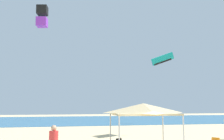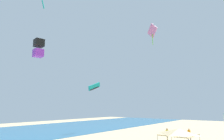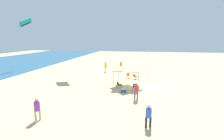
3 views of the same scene
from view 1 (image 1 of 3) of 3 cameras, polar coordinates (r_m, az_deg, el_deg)
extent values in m
cube|color=#28668E|center=(47.34, -6.34, -10.92)|extent=(120.00, 26.83, 0.02)
cylinder|color=#B7B7BC|center=(13.21, 1.62, -15.05)|extent=(0.07, 0.07, 2.24)
cylinder|color=#B7B7BC|center=(14.18, 15.65, -14.26)|extent=(0.07, 0.07, 2.24)
cylinder|color=#B7B7BC|center=(16.28, -0.36, -13.63)|extent=(0.07, 0.07, 2.24)
cylinder|color=#B7B7BC|center=(17.08, 11.27, -13.20)|extent=(0.07, 0.07, 2.24)
cube|color=#D1B784|center=(15.00, 7.01, -9.61)|extent=(3.61, 3.37, 0.10)
pyramid|color=#D1B784|center=(15.00, 6.99, -8.38)|extent=(3.54, 3.31, 0.55)
cylinder|color=red|center=(13.02, -12.83, -14.62)|extent=(0.44, 0.44, 0.73)
sphere|color=tan|center=(12.97, -12.76, -12.43)|extent=(0.27, 0.27, 0.27)
cube|color=black|center=(32.74, -15.19, 12.62)|extent=(1.39, 1.37, 1.09)
cube|color=purple|center=(32.27, -15.28, 10.17)|extent=(1.39, 1.37, 1.09)
cube|color=teal|center=(40.28, 11.17, 2.45)|extent=(3.75, 0.56, 2.25)
cube|color=black|center=(40.20, 11.19, 1.78)|extent=(2.87, 0.20, 1.27)
camera|label=2|loc=(17.54, -77.09, 5.88)|focal=30.32mm
camera|label=3|loc=(21.12, -63.51, 6.02)|focal=26.35mm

